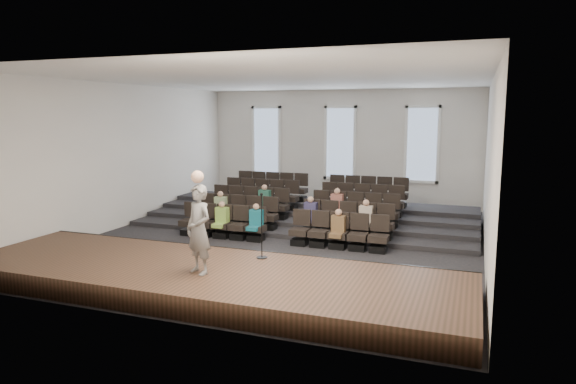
% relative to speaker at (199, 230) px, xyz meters
% --- Properties ---
extents(ground, '(14.00, 14.00, 0.00)m').
position_rel_speaker_xyz_m(ground, '(-0.09, 5.49, -1.48)').
color(ground, black).
rests_on(ground, ground).
extents(ceiling, '(12.00, 14.00, 0.02)m').
position_rel_speaker_xyz_m(ceiling, '(-0.09, 5.49, 3.53)').
color(ceiling, white).
rests_on(ceiling, ground).
extents(wall_back, '(12.00, 0.04, 5.00)m').
position_rel_speaker_xyz_m(wall_back, '(-0.09, 12.51, 1.02)').
color(wall_back, silver).
rests_on(wall_back, ground).
extents(wall_front, '(12.00, 0.04, 5.00)m').
position_rel_speaker_xyz_m(wall_front, '(-0.09, -1.53, 1.02)').
color(wall_front, silver).
rests_on(wall_front, ground).
extents(wall_left, '(0.04, 14.00, 5.00)m').
position_rel_speaker_xyz_m(wall_left, '(-6.11, 5.49, 1.02)').
color(wall_left, silver).
rests_on(wall_left, ground).
extents(wall_right, '(0.04, 14.00, 5.00)m').
position_rel_speaker_xyz_m(wall_right, '(5.93, 5.49, 1.02)').
color(wall_right, silver).
rests_on(wall_right, ground).
extents(stage, '(11.80, 3.60, 0.50)m').
position_rel_speaker_xyz_m(stage, '(-0.09, 0.39, -1.23)').
color(stage, '#472B1E').
rests_on(stage, ground).
extents(stage_lip, '(11.80, 0.06, 0.52)m').
position_rel_speaker_xyz_m(stage_lip, '(-0.09, 2.16, -1.23)').
color(stage_lip, black).
rests_on(stage_lip, ground).
extents(risers, '(11.80, 4.80, 0.60)m').
position_rel_speaker_xyz_m(risers, '(-0.09, 8.66, -1.28)').
color(risers, black).
rests_on(risers, ground).
extents(seating_rows, '(6.80, 4.70, 1.67)m').
position_rel_speaker_xyz_m(seating_rows, '(-0.09, 7.03, -0.80)').
color(seating_rows, black).
rests_on(seating_rows, ground).
extents(windows, '(8.44, 0.10, 3.24)m').
position_rel_speaker_xyz_m(windows, '(-0.09, 12.44, 1.22)').
color(windows, white).
rests_on(windows, wall_back).
extents(audience, '(5.45, 2.64, 1.10)m').
position_rel_speaker_xyz_m(audience, '(-0.09, 5.81, -0.67)').
color(audience, '#8DB849').
rests_on(audience, seating_rows).
extents(speaker, '(0.84, 0.72, 1.96)m').
position_rel_speaker_xyz_m(speaker, '(0.00, 0.00, 0.00)').
color(speaker, slate).
rests_on(speaker, stage).
extents(mic_stand, '(0.27, 0.27, 1.60)m').
position_rel_speaker_xyz_m(mic_stand, '(0.80, 1.58, -0.50)').
color(mic_stand, black).
rests_on(mic_stand, stage).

